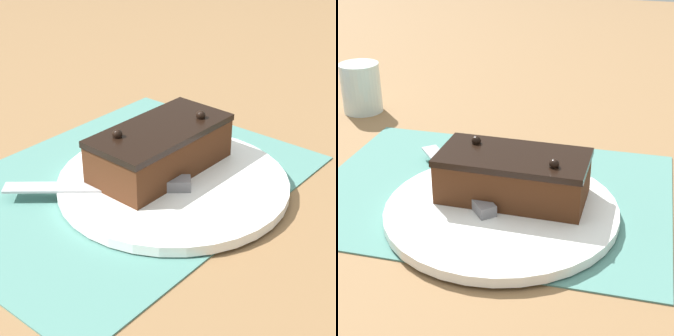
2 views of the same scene
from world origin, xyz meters
The scene contains 5 objects.
ground_plane centered at (0.00, 0.00, 0.00)m, with size 3.00×3.00×0.00m, color olive.
placemat_woven centered at (0.00, 0.00, 0.00)m, with size 0.46×0.34×0.00m, color slate.
cake_plate centered at (-0.03, 0.05, 0.01)m, with size 0.28×0.28×0.01m.
chocolate_cake centered at (-0.04, 0.03, 0.05)m, with size 0.18×0.09×0.07m.
serving_knife centered at (0.02, 0.03, 0.02)m, with size 0.16×0.18×0.01m.
Camera 1 is at (0.43, 0.43, 0.36)m, focal length 60.00 mm.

